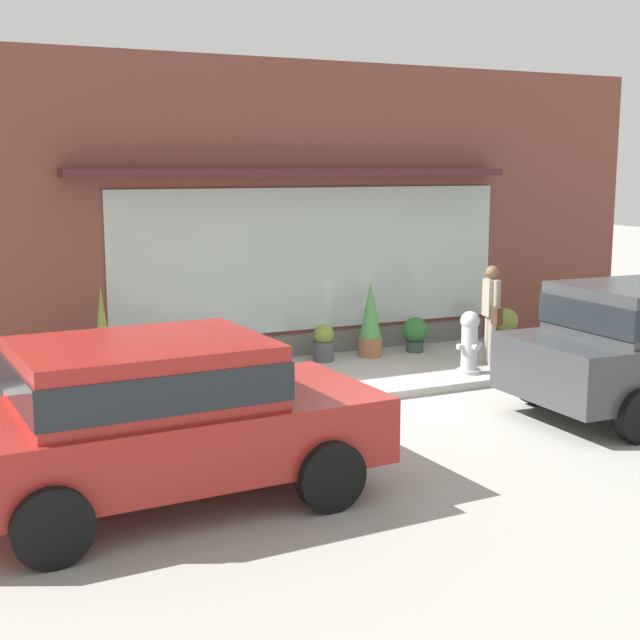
% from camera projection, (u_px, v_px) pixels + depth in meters
% --- Properties ---
extents(ground_plane, '(60.00, 60.00, 0.00)m').
position_uv_depth(ground_plane, '(386.00, 395.00, 12.55)').
color(ground_plane, '#9E9B93').
extents(curb_strip, '(14.00, 0.24, 0.12)m').
position_uv_depth(curb_strip, '(393.00, 394.00, 12.36)').
color(curb_strip, '#B2B2AD').
rests_on(curb_strip, ground_plane).
extents(storefront, '(14.00, 0.81, 4.91)m').
position_uv_depth(storefront, '(293.00, 213.00, 14.96)').
color(storefront, brown).
rests_on(storefront, ground_plane).
extents(fire_hydrant, '(0.43, 0.41, 0.98)m').
position_uv_depth(fire_hydrant, '(469.00, 341.00, 13.77)').
color(fire_hydrant, '#B2B2B7').
rests_on(fire_hydrant, ground_plane).
extents(pedestrian_with_handbag, '(0.29, 0.62, 1.61)m').
position_uv_depth(pedestrian_with_handbag, '(491.00, 308.00, 14.31)').
color(pedestrian_with_handbag, '#9E9384').
rests_on(pedestrian_with_handbag, ground_plane).
extents(parked_car_red, '(4.15, 2.20, 1.59)m').
position_uv_depth(parked_car_red, '(156.00, 411.00, 8.36)').
color(parked_car_red, maroon).
rests_on(parked_car_red, ground_plane).
extents(potted_plant_window_center, '(0.44, 0.44, 0.60)m').
position_uv_depth(potted_plant_window_center, '(415.00, 333.00, 15.40)').
color(potted_plant_window_center, '#33473D').
rests_on(potted_plant_window_center, ground_plane).
extents(potted_plant_corner_tall, '(0.37, 0.37, 0.60)m').
position_uv_depth(potted_plant_corner_tall, '(241.00, 353.00, 13.74)').
color(potted_plant_corner_tall, '#4C4C51').
rests_on(potted_plant_corner_tall, ground_plane).
extents(potted_plant_window_left, '(0.35, 0.35, 0.62)m').
position_uv_depth(potted_plant_window_left, '(324.00, 342.00, 14.66)').
color(potted_plant_window_left, '#4C4C51').
rests_on(potted_plant_window_left, ground_plane).
extents(potted_plant_trailing_edge, '(0.46, 0.46, 0.64)m').
position_uv_depth(potted_plant_trailing_edge, '(505.00, 325.00, 16.16)').
color(potted_plant_trailing_edge, '#9E6042').
rests_on(potted_plant_trailing_edge, ground_plane).
extents(potted_plant_low_front, '(0.37, 0.37, 0.66)m').
position_uv_depth(potted_plant_low_front, '(165.00, 355.00, 13.56)').
color(potted_plant_low_front, '#9E6042').
rests_on(potted_plant_low_front, ground_plane).
extents(potted_plant_window_right, '(0.29, 0.29, 1.47)m').
position_uv_depth(potted_plant_window_right, '(103.00, 337.00, 13.03)').
color(potted_plant_window_right, '#4C4C51').
rests_on(potted_plant_window_right, ground_plane).
extents(potted_plant_by_entrance, '(0.41, 0.41, 1.29)m').
position_uv_depth(potted_plant_by_entrance, '(370.00, 320.00, 14.99)').
color(potted_plant_by_entrance, '#9E6042').
rests_on(potted_plant_by_entrance, ground_plane).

